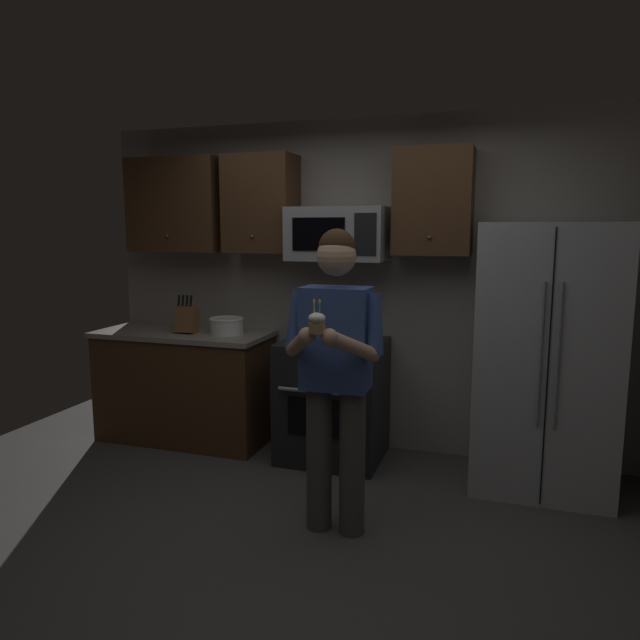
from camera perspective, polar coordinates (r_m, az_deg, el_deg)
The scene contains 11 objects.
ground_plane at distance 3.51m, azimuth -3.18°, elevation -21.25°, with size 6.00×6.00×0.00m, color #474442.
wall_back at distance 4.73m, azimuth 4.41°, elevation 3.23°, with size 4.40×0.10×2.60m, color gray.
oven_range at distance 4.56m, azimuth 1.26°, elevation -7.70°, with size 0.76×0.70×0.93m.
microwave at distance 4.49m, azimuth 1.76°, elevation 8.32°, with size 0.74×0.41×0.40m.
refrigerator at distance 4.24m, azimuth 20.92°, elevation -3.46°, with size 0.90×0.75×1.80m.
cabinet_row_upper at distance 4.74m, azimuth -4.87°, elevation 11.10°, with size 2.78×0.36×0.76m.
counter_left at distance 5.10m, azimuth -12.88°, elevation -6.15°, with size 1.44×0.66×0.92m.
knife_block at distance 4.91m, azimuth -12.75°, elevation 0.11°, with size 0.16×0.15×0.32m.
bowl_large_white at distance 4.81m, azimuth -9.02°, elevation -0.51°, with size 0.28×0.28×0.13m.
person at distance 3.33m, azimuth 1.49°, elevation -4.44°, with size 0.60×0.48×1.76m.
cupcake at distance 2.97m, azimuth -0.31°, elevation -0.24°, with size 0.09×0.09×0.17m.
Camera 1 is at (1.12, -2.83, 1.76)m, focal length 33.10 mm.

